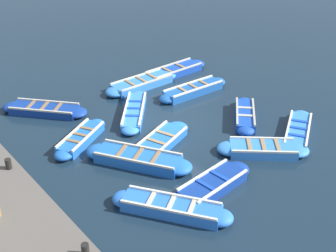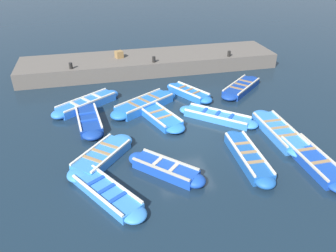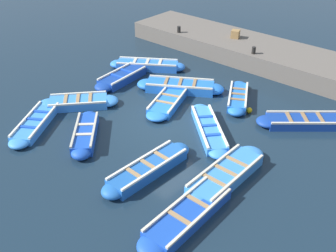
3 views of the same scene
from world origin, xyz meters
name	(u,v)px [view 3 (image 3 of 3)]	position (x,y,z in m)	size (l,w,h in m)	color
ground_plane	(163,123)	(0.00, 0.00, 0.00)	(120.00, 120.00, 0.00)	#162838
boat_end_of_row	(180,87)	(-2.66, -1.32, 0.20)	(2.91, 3.90, 0.46)	blue
boat_drifting	(209,129)	(-0.65, 1.77, 0.16)	(3.07, 3.36, 0.38)	#3884E0
boat_bow_out	(168,102)	(-1.24, -0.82, 0.16)	(3.42, 1.98, 0.37)	blue
boat_inner_gap	(36,123)	(3.44, -3.65, 0.15)	(3.46, 2.58, 0.36)	#3884E0
boat_far_corner	(148,169)	(2.68, 1.73, 0.19)	(3.76, 0.94, 0.44)	#1E59AD
boat_alongside	(122,77)	(-1.64, -4.09, 0.19)	(3.49, 1.21, 0.44)	navy
boat_stern_in	(147,65)	(-3.44, -4.13, 0.19)	(2.82, 3.65, 0.45)	blue
boat_centre	(78,103)	(1.34, -3.67, 0.18)	(3.18, 2.96, 0.41)	#3884E0
boat_outer_left	(189,214)	(3.40, 4.01, 0.17)	(3.91, 0.97, 0.41)	#1947B7
boat_broadside	(304,122)	(-3.57, 4.31, 0.17)	(3.14, 3.43, 0.40)	navy
boat_tucked	(85,134)	(2.70, -1.49, 0.19)	(2.76, 2.71, 0.45)	#1947B7
boat_mid_row	(226,175)	(1.26, 3.84, 0.18)	(3.96, 1.04, 0.43)	#3884E0
boat_outer_right	(238,98)	(-3.55, 1.25, 0.18)	(3.06, 2.15, 0.41)	blue
quay_wall	(265,55)	(-8.11, 0.00, 0.45)	(3.34, 16.09, 0.91)	#605951
bollard_north	(179,29)	(-6.79, -4.83, 1.08)	(0.20, 0.20, 0.35)	black
bollard_mid_north	(254,50)	(-6.79, 0.00, 1.08)	(0.20, 0.20, 0.35)	black
wooden_crate	(235,34)	(-8.13, -1.94, 1.12)	(0.43, 0.43, 0.43)	olive
buoy_orange_near	(249,110)	(-3.00, 2.16, 0.12)	(0.24, 0.24, 0.24)	#EAB214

